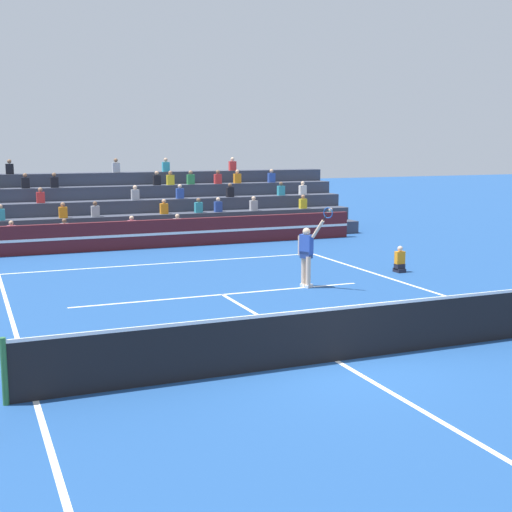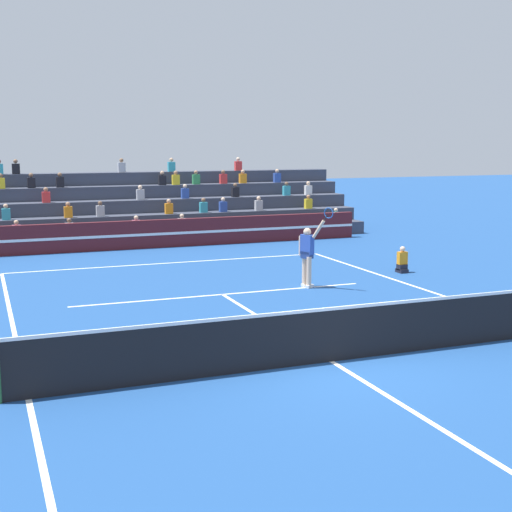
{
  "view_description": "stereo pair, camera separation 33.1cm",
  "coord_description": "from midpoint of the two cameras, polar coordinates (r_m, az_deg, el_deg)",
  "views": [
    {
      "loc": [
        -6.39,
        -11.47,
        4.13
      ],
      "look_at": [
        0.77,
        5.89,
        1.1
      ],
      "focal_mm": 50.0,
      "sensor_mm": 36.0,
      "label": 1
    },
    {
      "loc": [
        -6.08,
        -11.59,
        4.13
      ],
      "look_at": [
        0.77,
        5.89,
        1.1
      ],
      "focal_mm": 50.0,
      "sensor_mm": 36.0,
      "label": 2
    }
  ],
  "objects": [
    {
      "name": "court_lines",
      "position": [
        13.74,
        5.79,
        -8.36
      ],
      "size": [
        11.1,
        23.9,
        0.01
      ],
      "color": "white",
      "rests_on": "ground"
    },
    {
      "name": "tennis_ball",
      "position": [
        13.92,
        -4.67,
        -7.97
      ],
      "size": [
        0.07,
        0.07,
        0.07
      ],
      "primitive_type": "sphere",
      "color": "#C6DB33",
      "rests_on": "ground"
    },
    {
      "name": "sponsor_banner_wall",
      "position": [
        28.06,
        -9.39,
        1.71
      ],
      "size": [
        18.0,
        0.26,
        1.1
      ],
      "color": "#51191E",
      "rests_on": "ground"
    },
    {
      "name": "bleacher_stand",
      "position": [
        31.7,
        -10.98,
        3.36
      ],
      "size": [
        20.26,
        4.75,
        3.38
      ],
      "color": "#383D4C",
      "rests_on": "ground"
    },
    {
      "name": "tennis_net",
      "position": [
        13.59,
        5.82,
        -6.18
      ],
      "size": [
        12.0,
        0.1,
        1.1
      ],
      "color": "#2D6B38",
      "rests_on": "ground"
    },
    {
      "name": "ball_kid_courtside",
      "position": [
        23.11,
        11.02,
        -0.46
      ],
      "size": [
        0.3,
        0.36,
        0.84
      ],
      "color": "black",
      "rests_on": "ground"
    },
    {
      "name": "tennis_player",
      "position": [
        20.27,
        3.63,
        0.22
      ],
      "size": [
        0.62,
        1.09,
        2.4
      ],
      "color": "beige",
      "rests_on": "ground"
    },
    {
      "name": "ground_plane",
      "position": [
        13.74,
        5.79,
        -8.37
      ],
      "size": [
        120.0,
        120.0,
        0.0
      ],
      "primitive_type": "plane",
      "color": "navy"
    }
  ]
}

